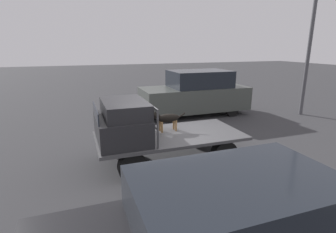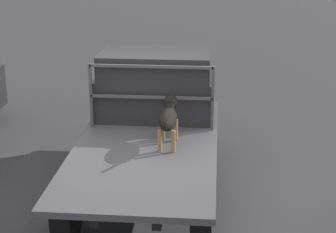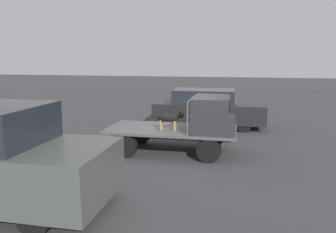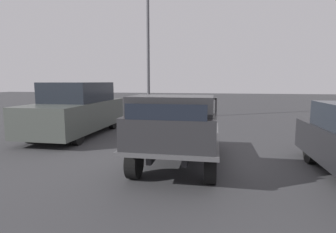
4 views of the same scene
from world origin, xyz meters
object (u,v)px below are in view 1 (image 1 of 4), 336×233
object	(u,v)px
flatbed_truck	(170,141)
parked_pickup_far	(195,93)
dog	(165,118)
light_pole_near	(314,12)

from	to	relation	value
flatbed_truck	parked_pickup_far	bearing A→B (deg)	-122.98
parked_pickup_far	dog	bearing A→B (deg)	56.26
flatbed_truck	light_pole_near	world-z (taller)	light_pole_near
flatbed_truck	light_pole_near	distance (m)	8.88
light_pole_near	parked_pickup_far	bearing A→B (deg)	-19.47
dog	parked_pickup_far	size ratio (longest dim) A/B	0.22
flatbed_truck	parked_pickup_far	world-z (taller)	parked_pickup_far
flatbed_truck	dog	world-z (taller)	dog
flatbed_truck	parked_pickup_far	size ratio (longest dim) A/B	0.82
parked_pickup_far	light_pole_near	size ratio (longest dim) A/B	0.64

